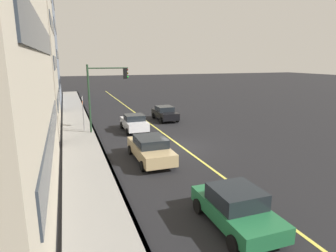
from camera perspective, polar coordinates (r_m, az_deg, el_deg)
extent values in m
plane|color=black|center=(20.56, 2.74, -4.17)|extent=(200.00, 200.00, 0.00)
cube|color=gray|center=(19.12, -16.29, -5.81)|extent=(80.00, 2.68, 0.15)
cube|color=slate|center=(19.22, -12.53, -5.49)|extent=(80.00, 0.16, 0.15)
cube|color=#D8CC4C|center=(20.56, 2.74, -4.16)|extent=(80.00, 0.16, 0.01)
cube|color=#262D38|center=(12.74, -22.17, -1.59)|extent=(13.59, 0.06, 1.10)
cube|color=#262D38|center=(12.41, -23.73, 15.83)|extent=(13.59, 0.06, 1.10)
cube|color=#B2A893|center=(29.20, -30.06, 14.11)|extent=(12.52, 8.09, 14.97)
cube|color=#262D38|center=(28.99, -21.00, 5.29)|extent=(10.51, 0.06, 1.10)
cube|color=#262D38|center=(28.78, -21.54, 11.71)|extent=(10.51, 0.06, 1.10)
cube|color=#262D38|center=(28.94, -22.10, 18.15)|extent=(10.51, 0.06, 1.10)
cube|color=slate|center=(46.05, -26.80, 14.97)|extent=(16.68, 8.43, 17.42)
cube|color=#262D38|center=(45.82, -20.76, 8.39)|extent=(14.01, 0.06, 1.10)
cube|color=#262D38|center=(45.72, -21.15, 13.11)|extent=(14.01, 0.06, 1.10)
cube|color=#262D38|center=(45.94, -21.55, 17.83)|extent=(14.01, 0.06, 1.10)
cube|color=#1E6038|center=(11.37, 13.40, -16.21)|extent=(3.96, 1.85, 0.58)
cube|color=black|center=(11.11, 13.48, -13.48)|extent=(1.76, 1.71, 0.61)
cylinder|color=black|center=(12.09, 6.08, -15.59)|extent=(0.60, 0.22, 0.60)
cylinder|color=black|center=(12.91, 13.58, -13.94)|extent=(0.60, 0.22, 0.60)
cylinder|color=black|center=(10.17, 12.97, -21.97)|extent=(0.60, 0.22, 0.60)
cylinder|color=black|center=(11.13, 21.34, -19.24)|extent=(0.60, 0.22, 0.60)
cube|color=silver|center=(25.14, -6.78, 0.46)|extent=(3.87, 1.75, 0.69)
cube|color=black|center=(24.87, -6.73, 1.72)|extent=(1.58, 1.61, 0.49)
cylinder|color=black|center=(26.27, -9.20, 0.16)|extent=(0.60, 0.22, 0.60)
cylinder|color=black|center=(26.62, -5.60, 0.44)|extent=(0.60, 0.22, 0.60)
cylinder|color=black|center=(23.83, -8.06, -1.13)|extent=(0.60, 0.22, 0.60)
cylinder|color=black|center=(24.22, -4.10, -0.80)|extent=(0.60, 0.22, 0.60)
cube|color=tan|center=(17.69, -3.54, -4.88)|extent=(4.77, 1.86, 0.69)
cube|color=black|center=(17.47, -3.53, -3.04)|extent=(2.21, 1.71, 0.52)
cylinder|color=black|center=(19.04, -7.50, -4.75)|extent=(0.60, 0.22, 0.60)
cylinder|color=black|center=(19.48, -2.26, -4.23)|extent=(0.60, 0.22, 0.60)
cylinder|color=black|center=(16.14, -5.07, -7.99)|extent=(0.60, 0.22, 0.60)
cylinder|color=black|center=(16.66, 1.04, -7.26)|extent=(0.60, 0.22, 0.60)
cube|color=black|center=(29.42, -0.61, 2.37)|extent=(3.97, 1.73, 0.67)
cube|color=black|center=(29.45, -0.70, 3.51)|extent=(1.79, 1.59, 0.47)
cylinder|color=black|center=(28.57, 1.85, 1.36)|extent=(0.60, 0.22, 0.60)
cylinder|color=black|center=(28.00, -1.36, 1.12)|extent=(0.60, 0.22, 0.60)
cylinder|color=black|center=(30.97, 0.07, 2.28)|extent=(0.60, 0.22, 0.60)
cylinder|color=black|center=(30.45, -2.92, 2.08)|extent=(0.60, 0.22, 0.60)
cylinder|color=#1E3823|center=(24.38, -15.44, 5.00)|extent=(0.16, 0.16, 5.73)
cylinder|color=#1E3823|center=(24.36, -11.87, 11.25)|extent=(0.10, 3.30, 0.10)
cube|color=black|center=(24.61, -8.55, 10.35)|extent=(0.28, 0.30, 0.90)
sphere|color=#360605|center=(24.63, -8.15, 11.06)|extent=(0.18, 0.18, 0.18)
sphere|color=#392905|center=(24.64, -8.13, 10.36)|extent=(0.18, 0.18, 0.18)
sphere|color=green|center=(24.66, -8.11, 9.67)|extent=(0.18, 0.18, 0.18)
cylinder|color=slate|center=(25.46, -16.55, 2.27)|extent=(0.08, 0.08, 3.12)
cube|color=white|center=(25.25, -16.80, 5.30)|extent=(0.60, 0.02, 0.20)
cube|color=#DB5919|center=(25.30, -16.75, 4.52)|extent=(0.44, 0.02, 0.28)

